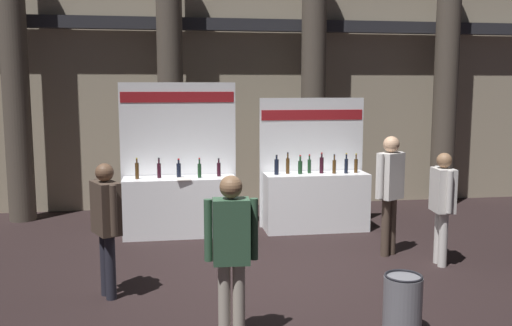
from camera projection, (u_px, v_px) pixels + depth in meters
The scene contains 9 objects.
ground_plane at pixel (284, 279), 7.38m from camera, with size 29.38×29.38×0.00m, color black.
hall_colonnade at pixel (239, 47), 11.51m from camera, with size 14.69×1.17×6.84m.
exhibitor_booth_0 at pixel (180, 199), 9.54m from camera, with size 1.99×0.70×2.59m.
exhibitor_booth_1 at pixel (315, 196), 9.90m from camera, with size 1.90×0.66×2.32m.
trash_bin at pixel (403, 304), 5.73m from camera, with size 0.39×0.39×0.62m.
visitor_1 at pixel (231, 245), 5.44m from camera, with size 0.52×0.24×1.68m.
visitor_3 at pixel (390, 184), 8.31m from camera, with size 0.48×0.40×1.80m.
visitor_4 at pixel (106, 218), 6.63m from camera, with size 0.40×0.54×1.63m.
visitor_6 at pixel (443, 199), 7.86m from camera, with size 0.29×0.55×1.61m.
Camera 1 is at (-1.46, -6.97, 2.52)m, focal length 39.31 mm.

